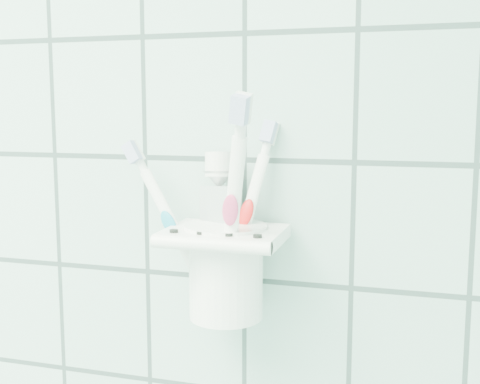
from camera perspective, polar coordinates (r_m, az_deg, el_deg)
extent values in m
cube|color=white|center=(0.62, -0.38, -4.32)|extent=(0.04, 0.02, 0.03)
cube|color=white|center=(0.58, -1.45, -4.11)|extent=(0.11, 0.09, 0.01)
cylinder|color=white|center=(0.54, -2.83, -5.02)|extent=(0.11, 0.01, 0.01)
cylinder|color=black|center=(0.56, -6.29, -3.74)|extent=(0.01, 0.01, 0.00)
cylinder|color=black|center=(0.56, -3.72, -3.91)|extent=(0.01, 0.01, 0.00)
cylinder|color=black|center=(0.55, -1.07, -4.08)|extent=(0.01, 0.01, 0.00)
cylinder|color=black|center=(0.54, 1.67, -4.25)|extent=(0.01, 0.01, 0.00)
cylinder|color=white|center=(0.59, -1.34, -7.52)|extent=(0.07, 0.07, 0.09)
cylinder|color=white|center=(0.58, -1.36, -3.41)|extent=(0.08, 0.08, 0.01)
cylinder|color=black|center=(0.58, -1.36, -3.31)|extent=(0.06, 0.06, 0.00)
cylinder|color=white|center=(0.58, -2.36, -3.72)|extent=(0.09, 0.03, 0.14)
cylinder|color=white|center=(0.57, -2.41, 4.85)|extent=(0.02, 0.01, 0.02)
cube|color=silver|center=(0.56, -2.60, 6.15)|extent=(0.02, 0.01, 0.02)
cube|color=white|center=(0.57, -2.38, 6.18)|extent=(0.02, 0.01, 0.03)
ellipsoid|color=teal|center=(0.57, -2.53, -2.00)|extent=(0.03, 0.01, 0.03)
cylinder|color=white|center=(0.57, -1.82, -3.70)|extent=(0.04, 0.06, 0.15)
cylinder|color=white|center=(0.56, -1.86, 5.18)|extent=(0.01, 0.02, 0.02)
cube|color=silver|center=(0.56, -2.05, 6.54)|extent=(0.02, 0.02, 0.02)
cube|color=white|center=(0.56, -1.84, 6.55)|extent=(0.02, 0.01, 0.03)
ellipsoid|color=red|center=(0.57, -1.99, -1.92)|extent=(0.02, 0.01, 0.03)
cylinder|color=white|center=(0.58, -1.64, -2.62)|extent=(0.05, 0.06, 0.18)
cylinder|color=white|center=(0.57, -1.68, 7.36)|extent=(0.01, 0.02, 0.03)
cube|color=silver|center=(0.56, -1.89, 8.90)|extent=(0.02, 0.02, 0.03)
cube|color=white|center=(0.57, -1.65, 8.88)|extent=(0.02, 0.01, 0.03)
ellipsoid|color=#D83F72|center=(0.57, -1.83, -0.60)|extent=(0.02, 0.01, 0.03)
cube|color=silver|center=(0.59, -2.07, -5.08)|extent=(0.05, 0.04, 0.12)
cube|color=silver|center=(0.61, -2.04, -10.24)|extent=(0.04, 0.02, 0.01)
cone|color=silver|center=(0.58, -2.10, 1.06)|extent=(0.04, 0.04, 0.02)
cylinder|color=white|center=(0.58, -2.11, 2.57)|extent=(0.04, 0.04, 0.03)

